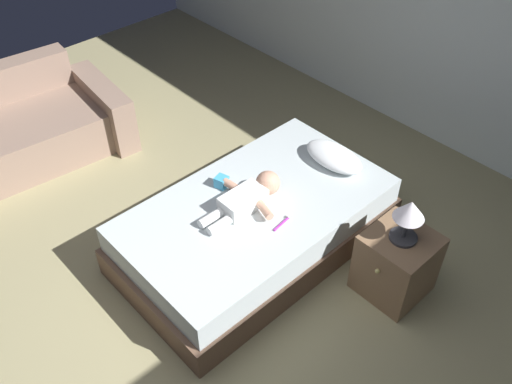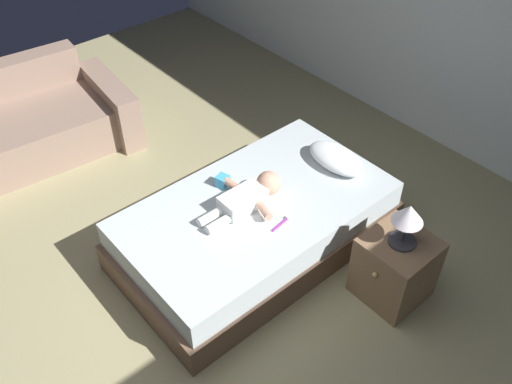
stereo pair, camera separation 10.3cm
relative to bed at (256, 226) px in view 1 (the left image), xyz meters
name	(u,v)px [view 1 (the left image)]	position (x,y,z in m)	size (l,w,h in m)	color
ground_plane	(183,333)	(0.23, -0.85, -0.21)	(8.00, 8.00, 0.00)	#978E65
bed	(256,226)	(0.00, 0.00, 0.00)	(1.11, 1.94, 0.43)	brown
pillow	(334,157)	(0.07, 0.72, 0.28)	(0.49, 0.26, 0.12)	white
baby	(249,196)	(-0.03, -0.04, 0.29)	(0.48, 0.65, 0.17)	white
toothbrush	(283,223)	(0.27, -0.01, 0.23)	(0.04, 0.17, 0.02)	purple
couch	(1,137)	(-2.21, -0.89, 0.04)	(1.18, 2.06, 0.70)	gray
nightstand	(396,264)	(0.90, 0.42, 0.03)	(0.42, 0.45, 0.48)	#856446
lamp	(409,213)	(0.90, 0.42, 0.49)	(0.19, 0.19, 0.31)	#333338
toy_block	(222,182)	(-0.29, -0.06, 0.26)	(0.10, 0.10, 0.08)	#42AADD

